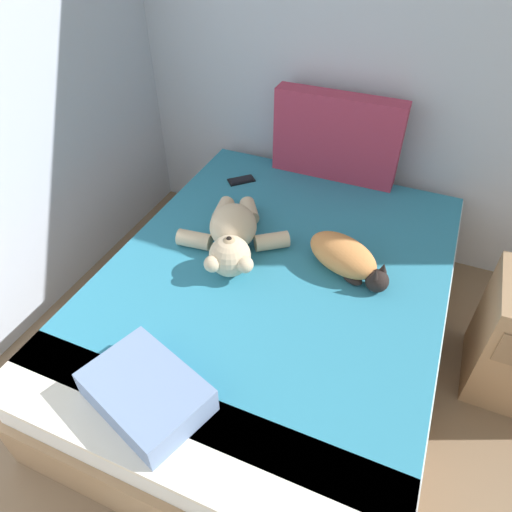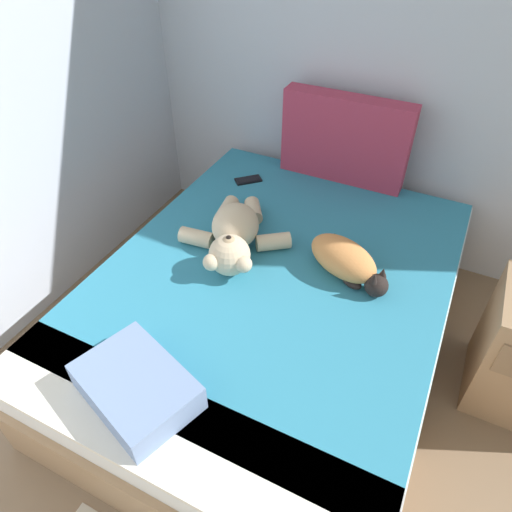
% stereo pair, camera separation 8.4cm
% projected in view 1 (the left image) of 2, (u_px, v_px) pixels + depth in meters
% --- Properties ---
extents(wall_back, '(3.58, 0.06, 2.66)m').
position_uv_depth(wall_back, '(465.00, 24.00, 2.10)').
color(wall_back, silver).
rests_on(wall_back, ground_plane).
extents(bed, '(1.51, 1.97, 0.51)m').
position_uv_depth(bed, '(273.00, 312.00, 2.21)').
color(bed, '#9E7A56').
rests_on(bed, ground_plane).
extents(patterned_cushion, '(0.70, 0.11, 0.48)m').
position_uv_depth(patterned_cushion, '(336.00, 137.00, 2.51)').
color(patterned_cushion, '#A5334C').
rests_on(patterned_cushion, bed).
extents(cat, '(0.42, 0.37, 0.15)m').
position_uv_depth(cat, '(346.00, 257.00, 2.01)').
color(cat, '#D18447').
rests_on(cat, bed).
extents(teddy_bear, '(0.51, 0.61, 0.20)m').
position_uv_depth(teddy_bear, '(232.00, 236.00, 2.10)').
color(teddy_bear, beige).
rests_on(teddy_bear, bed).
extents(cell_phone, '(0.16, 0.15, 0.01)m').
position_uv_depth(cell_phone, '(241.00, 180.00, 2.62)').
color(cell_phone, black).
rests_on(cell_phone, bed).
extents(throw_pillow, '(0.47, 0.40, 0.11)m').
position_uv_depth(throw_pillow, '(146.00, 392.00, 1.52)').
color(throw_pillow, '#728CB7').
rests_on(throw_pillow, bed).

